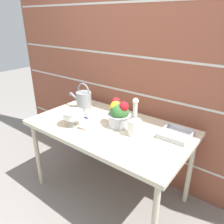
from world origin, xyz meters
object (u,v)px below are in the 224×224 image
Objects in this scene: watering_can at (84,100)px; wire_tray at (175,135)px; crystal_pedestal_bowl at (73,115)px; glass_decanter at (135,123)px; flower_planter at (119,114)px; figurine_vase at (88,122)px.

watering_can is 0.98m from wire_tray.
wire_tray is (0.80, 0.35, -0.08)m from crystal_pedestal_bowl.
glass_decanter reaches higher than wire_tray.
watering_can reaches higher than flower_planter.
wire_tray is at bearing 2.19° from watering_can.
flower_planter is 0.50m from wire_tray.
watering_can reaches higher than figurine_vase.
watering_can is at bearing 138.23° from figurine_vase.
watering_can is 1.23× the size of wire_tray.
wire_tray is (0.63, 0.35, -0.07)m from figurine_vase.
crystal_pedestal_bowl is 0.88m from wire_tray.
wire_tray is at bearing 32.69° from glass_decanter.
glass_decanter is 0.34m from wire_tray.
glass_decanter is at bearing 26.20° from figurine_vase.
crystal_pedestal_bowl is at bearing -161.46° from glass_decanter.
watering_can is 1.58× the size of figurine_vase.
crystal_pedestal_bowl is 0.97× the size of figurine_vase.
crystal_pedestal_bowl is at bearing -179.03° from figurine_vase.
glass_decanter reaches higher than crystal_pedestal_bowl.
crystal_pedestal_bowl is at bearing -144.64° from flower_planter.
crystal_pedestal_bowl is 0.55m from glass_decanter.
flower_planter is (0.33, 0.23, 0.02)m from crystal_pedestal_bowl.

